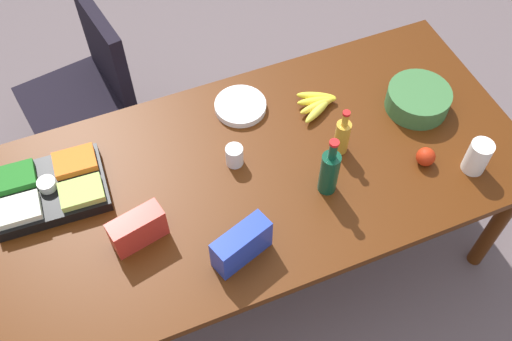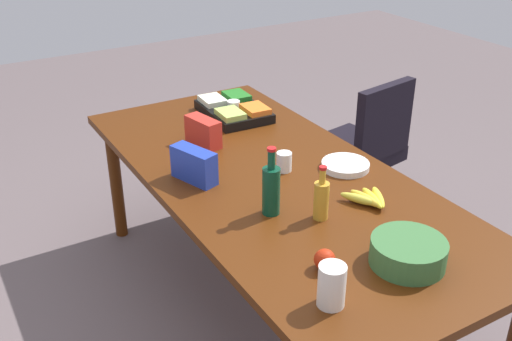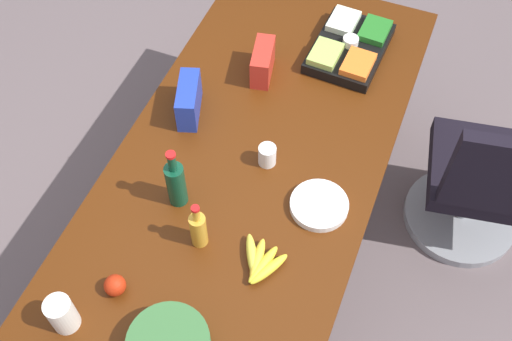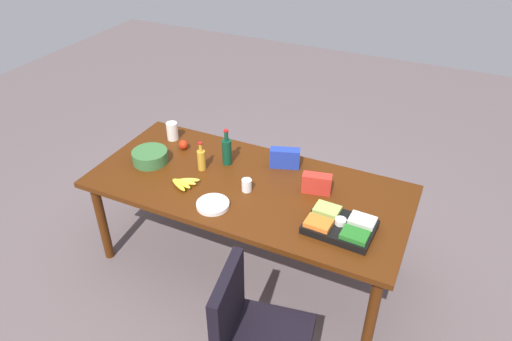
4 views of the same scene
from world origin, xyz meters
The scene contains 13 objects.
ground_plane centered at (0.00, 0.00, 0.00)m, with size 10.00×10.00×0.00m, color #655758.
conference_table centered at (0.00, 0.00, 0.68)m, with size 2.26×1.03×0.75m.
salad_bowl centered at (-0.80, -0.05, 0.80)m, with size 0.27×0.27×0.09m, color #396D38.
apple_red centered at (-0.67, 0.22, 0.79)m, with size 0.08×0.08×0.08m, color #B7270E.
veggie_tray centered at (0.73, -0.19, 0.79)m, with size 0.43×0.32×0.09m.
wine_bottle centered at (-0.26, 0.18, 0.86)m, with size 0.08×0.08×0.29m.
paper_cup centered at (0.02, -0.07, 0.80)m, with size 0.07×0.07×0.09m, color white.
mayo_jar centered at (-0.84, 0.31, 0.83)m, with size 0.09×0.09×0.15m, color white.
chip_bag_blue centered at (0.15, 0.32, 0.83)m, with size 0.22×0.08×0.15m, color #203AAB.
chip_bag_red centered at (0.47, 0.12, 0.82)m, with size 0.20×0.08×0.14m, color red.
dressing_bottle centered at (-0.39, 0.03, 0.84)m, with size 0.06×0.06×0.23m.
banana_bunch centered at (-0.40, -0.21, 0.78)m, with size 0.20×0.19×0.04m.
paper_plate_stack centered at (-0.10, -0.32, 0.77)m, with size 0.22×0.22×0.03m, color white.
Camera 4 is at (1.20, -2.41, 2.69)m, focal length 32.84 mm.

